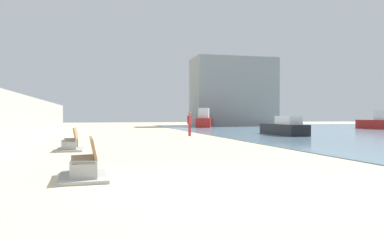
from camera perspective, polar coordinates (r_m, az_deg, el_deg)
ground_plane at (r=26.01m, az=-8.77°, el=-2.67°), size 120.00×120.00×0.00m
seawall at (r=26.39m, az=-25.23°, el=0.50°), size 0.80×64.00×2.92m
bench_near at (r=9.70m, az=-15.62°, el=-6.89°), size 1.18×2.14×0.98m
bench_far at (r=17.56m, az=-17.49°, el=-3.52°), size 1.11×2.11×0.98m
person_walking at (r=28.28m, az=-0.35°, el=-0.28°), size 0.44×0.35×1.77m
boat_nearest at (r=30.26m, az=13.45°, el=-1.10°), size 1.71×5.97×1.44m
boat_far_left at (r=49.70m, az=1.85°, el=-0.02°), size 4.00×7.26×2.42m
boat_outer at (r=47.26m, az=26.42°, el=-0.28°), size 2.71×5.69×2.06m
harbor_building at (r=57.39m, az=6.12°, el=4.10°), size 12.00×6.00×9.92m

